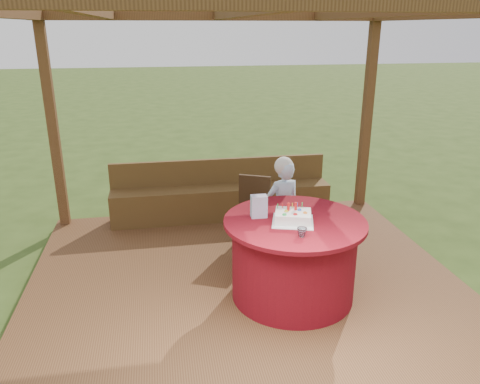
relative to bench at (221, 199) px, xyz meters
name	(u,v)px	position (x,y,z in m)	size (l,w,h in m)	color
ground	(244,287)	(0.00, -1.72, -0.38)	(60.00, 60.00, 0.00)	#314918
deck	(244,282)	(0.00, -1.72, -0.32)	(4.50, 4.00, 0.12)	brown
pergola	(245,55)	(0.00, -1.72, 2.02)	(4.50, 4.00, 2.72)	brown
bench	(221,199)	(0.00, 0.00, 0.00)	(3.00, 0.42, 0.80)	brown
table	(293,258)	(0.41, -2.14, 0.15)	(1.35, 1.35, 0.81)	maroon
chair	(253,209)	(0.26, -0.90, 0.19)	(0.52, 0.52, 0.84)	#3A2412
elderly_woman	(283,206)	(0.53, -1.26, 0.34)	(0.47, 0.36, 1.18)	#ABD6FF
birthday_cake	(293,217)	(0.37, -2.18, 0.60)	(0.47, 0.47, 0.17)	white
gift_bag	(259,206)	(0.09, -2.01, 0.65)	(0.15, 0.10, 0.22)	#CF86B5
drinking_glass	(302,232)	(0.36, -2.51, 0.59)	(0.09, 0.09, 0.08)	silver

